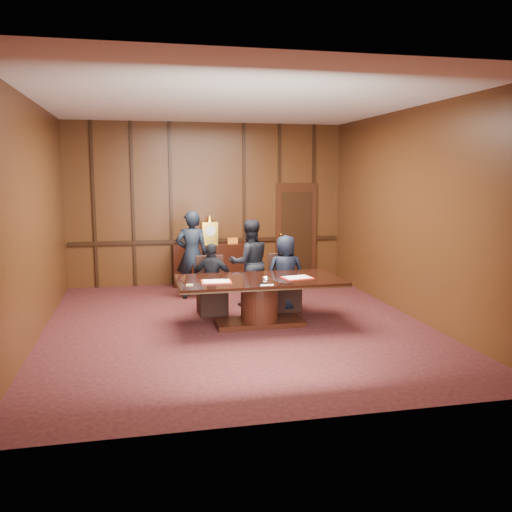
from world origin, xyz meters
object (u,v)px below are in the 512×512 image
at_px(conference_table, 259,294).
at_px(signatory_right, 286,273).
at_px(witness_left, 192,255).
at_px(sideboard, 210,263).
at_px(signatory_left, 212,279).
at_px(witness_right, 250,263).

xyz_separation_m(conference_table, signatory_right, (0.65, 0.80, 0.17)).
distance_m(conference_table, witness_left, 2.33).
bearing_deg(sideboard, conference_table, -83.90).
height_order(signatory_left, witness_right, witness_right).
height_order(signatory_right, witness_right, witness_right).
relative_size(signatory_right, witness_left, 0.79).
height_order(conference_table, witness_right, witness_right).
distance_m(conference_table, signatory_right, 1.04).
height_order(sideboard, witness_left, witness_left).
bearing_deg(witness_left, signatory_right, 142.08).
relative_size(sideboard, witness_right, 1.01).
bearing_deg(sideboard, signatory_right, -68.37).
bearing_deg(conference_table, signatory_left, 129.09).
height_order(sideboard, conference_table, sideboard).
distance_m(sideboard, conference_table, 3.36).
bearing_deg(sideboard, witness_right, -76.94).
relative_size(conference_table, witness_right, 1.65).
distance_m(sideboard, signatory_left, 2.56).
xyz_separation_m(signatory_right, witness_right, (-0.54, 0.52, 0.12)).
bearing_deg(signatory_left, witness_left, -66.22).
height_order(sideboard, signatory_left, sideboard).
bearing_deg(signatory_right, conference_table, 55.29).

